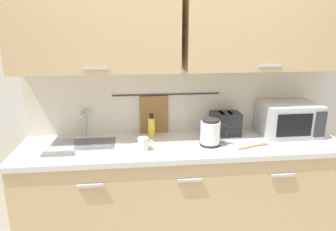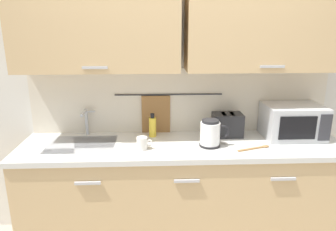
{
  "view_description": "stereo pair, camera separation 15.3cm",
  "coord_description": "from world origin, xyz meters",
  "px_view_note": "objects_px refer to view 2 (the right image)",
  "views": [
    {
      "loc": [
        -0.37,
        -1.96,
        1.79
      ],
      "look_at": [
        -0.12,
        0.33,
        1.12
      ],
      "focal_mm": 33.34,
      "sensor_mm": 36.0,
      "label": 1
    },
    {
      "loc": [
        -0.22,
        -1.97,
        1.79
      ],
      "look_at": [
        -0.12,
        0.33,
        1.12
      ],
      "focal_mm": 33.34,
      "sensor_mm": 36.0,
      "label": 2
    }
  ],
  "objects_px": {
    "microwave": "(293,121)",
    "electric_kettle": "(211,133)",
    "dish_soap_bottle": "(153,126)",
    "wooden_spoon": "(258,148)",
    "mug_near_sink": "(142,143)",
    "toaster": "(227,125)"
  },
  "relations": [
    {
      "from": "toaster",
      "to": "microwave",
      "type": "bearing_deg",
      "value": -6.42
    },
    {
      "from": "microwave",
      "to": "dish_soap_bottle",
      "type": "bearing_deg",
      "value": 176.71
    },
    {
      "from": "microwave",
      "to": "mug_near_sink",
      "type": "distance_m",
      "value": 1.24
    },
    {
      "from": "dish_soap_bottle",
      "to": "toaster",
      "type": "relative_size",
      "value": 0.77
    },
    {
      "from": "microwave",
      "to": "wooden_spoon",
      "type": "xyz_separation_m",
      "value": [
        -0.36,
        -0.24,
        -0.13
      ]
    },
    {
      "from": "microwave",
      "to": "electric_kettle",
      "type": "distance_m",
      "value": 0.72
    },
    {
      "from": "microwave",
      "to": "toaster",
      "type": "relative_size",
      "value": 1.8
    },
    {
      "from": "toaster",
      "to": "mug_near_sink",
      "type": "bearing_deg",
      "value": -158.7
    },
    {
      "from": "microwave",
      "to": "electric_kettle",
      "type": "bearing_deg",
      "value": -166.45
    },
    {
      "from": "dish_soap_bottle",
      "to": "wooden_spoon",
      "type": "height_order",
      "value": "dish_soap_bottle"
    },
    {
      "from": "dish_soap_bottle",
      "to": "wooden_spoon",
      "type": "bearing_deg",
      "value": -21.01
    },
    {
      "from": "microwave",
      "to": "mug_near_sink",
      "type": "bearing_deg",
      "value": -170.12
    },
    {
      "from": "wooden_spoon",
      "to": "electric_kettle",
      "type": "bearing_deg",
      "value": 169.11
    },
    {
      "from": "electric_kettle",
      "to": "mug_near_sink",
      "type": "distance_m",
      "value": 0.52
    },
    {
      "from": "microwave",
      "to": "dish_soap_bottle",
      "type": "xyz_separation_m",
      "value": [
        -1.14,
        0.07,
        -0.05
      ]
    },
    {
      "from": "mug_near_sink",
      "to": "wooden_spoon",
      "type": "bearing_deg",
      "value": -1.6
    },
    {
      "from": "electric_kettle",
      "to": "dish_soap_bottle",
      "type": "height_order",
      "value": "electric_kettle"
    },
    {
      "from": "electric_kettle",
      "to": "dish_soap_bottle",
      "type": "relative_size",
      "value": 1.16
    },
    {
      "from": "microwave",
      "to": "mug_near_sink",
      "type": "height_order",
      "value": "microwave"
    },
    {
      "from": "dish_soap_bottle",
      "to": "toaster",
      "type": "height_order",
      "value": "dish_soap_bottle"
    },
    {
      "from": "mug_near_sink",
      "to": "toaster",
      "type": "height_order",
      "value": "toaster"
    },
    {
      "from": "microwave",
      "to": "electric_kettle",
      "type": "height_order",
      "value": "microwave"
    }
  ]
}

